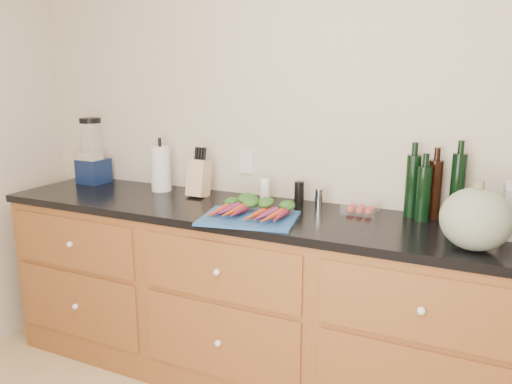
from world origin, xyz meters
The scene contains 14 objects.
wall_back centered at (0.00, 1.62, 1.30)m, with size 4.10×0.05×2.60m, color beige.
cabinets centered at (0.00, 1.30, 0.45)m, with size 3.60×0.64×0.90m.
countertop centered at (0.00, 1.30, 0.92)m, with size 3.64×0.62×0.04m, color black.
cutting_board centered at (-0.36, 1.14, 0.95)m, with size 0.44×0.33×0.01m, color #1E4B8C.
carrots centered at (-0.36, 1.18, 0.97)m, with size 0.38×0.28×0.05m.
squash centered at (0.61, 1.15, 1.06)m, with size 0.27×0.27×0.24m, color slate.
blender_appliance centered at (-1.60, 1.46, 1.12)m, with size 0.16×0.16×0.40m.
paper_towel centered at (-1.09, 1.46, 1.07)m, with size 0.12×0.12×0.26m, color silver.
knife_block centered at (-0.82, 1.44, 1.04)m, with size 0.10×0.10×0.20m, color tan.
grinder_salt centered at (-0.44, 1.48, 1.00)m, with size 0.05×0.05×0.12m, color white.
grinder_pepper centered at (-0.24, 1.48, 1.00)m, with size 0.05×0.05×0.12m, color black.
canister_chrome centered at (-0.13, 1.48, 0.99)m, with size 0.04×0.04×0.10m, color silver.
tomato_box centered at (0.08, 1.47, 0.98)m, with size 0.17×0.13×0.08m, color white.
bottles centered at (0.40, 1.51, 1.08)m, with size 0.26×0.13×0.32m.
Camera 1 is at (0.63, -0.88, 1.60)m, focal length 35.00 mm.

